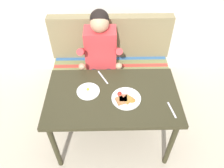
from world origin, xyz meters
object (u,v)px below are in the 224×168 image
(person, at_px, (101,54))
(knife, at_px, (103,77))
(plate_breakfast, at_px, (126,99))
(plate_eggs, at_px, (88,91))
(table, at_px, (112,101))
(couch, at_px, (111,71))
(fork, at_px, (172,110))

(person, distance_m, knife, 0.36)
(plate_breakfast, distance_m, plate_eggs, 0.35)
(table, bearing_deg, knife, 110.68)
(couch, height_order, fork, couch)
(knife, bearing_deg, fork, -62.83)
(plate_breakfast, xyz_separation_m, knife, (-0.20, 0.29, -0.01))
(couch, height_order, person, person)
(plate_eggs, distance_m, fork, 0.75)
(person, relative_size, plate_eggs, 5.79)
(table, height_order, couch, couch)
(knife, bearing_deg, table, -96.98)
(fork, bearing_deg, plate_breakfast, 150.58)
(couch, xyz_separation_m, knife, (-0.09, -0.53, 0.40))
(couch, bearing_deg, fork, -62.19)
(person, relative_size, plate_breakfast, 4.66)
(fork, bearing_deg, table, 148.71)
(person, xyz_separation_m, plate_eggs, (-0.11, -0.55, -0.00))
(couch, xyz_separation_m, plate_breakfast, (0.12, -0.82, 0.41))
(person, relative_size, fork, 7.13)
(table, distance_m, plate_eggs, 0.24)
(plate_eggs, distance_m, knife, 0.23)
(table, xyz_separation_m, knife, (-0.09, 0.23, 0.08))
(table, height_order, knife, knife)
(fork, distance_m, knife, 0.72)
(knife, bearing_deg, plate_eggs, -152.84)
(plate_breakfast, height_order, plate_eggs, plate_breakfast)
(knife, bearing_deg, couch, 53.03)
(table, bearing_deg, couch, 90.00)
(plate_breakfast, bearing_deg, plate_eggs, 163.28)
(table, bearing_deg, plate_breakfast, -25.89)
(couch, bearing_deg, knife, -99.31)
(table, height_order, plate_eggs, plate_eggs)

